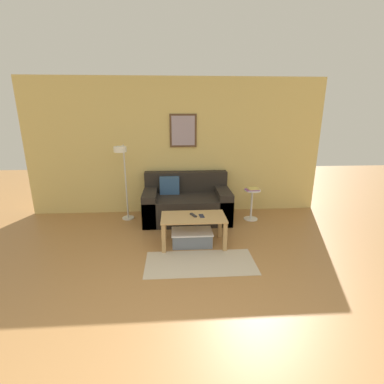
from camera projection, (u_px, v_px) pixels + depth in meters
ground_plane at (183, 378)px, 2.13m from camera, size 16.00×16.00×0.00m
wall_back at (176, 147)px, 5.31m from camera, size 5.60×0.09×2.55m
area_rug at (200, 263)px, 3.72m from camera, size 1.47×0.68×0.01m
couch at (187, 203)px, 5.15m from camera, size 1.57×0.88×0.84m
coffee_table at (193, 222)px, 4.14m from camera, size 0.96×0.53×0.45m
storage_bin at (192, 238)px, 4.20m from camera, size 0.61×0.37×0.22m
floor_lamp at (123, 167)px, 4.76m from camera, size 0.22×0.53×1.39m
side_table at (252, 202)px, 5.12m from camera, size 0.30×0.30×0.57m
book_stack at (253, 189)px, 5.03m from camera, size 0.25×0.19×0.04m
remote_control at (193, 215)px, 4.14m from camera, size 0.10×0.15×0.02m
cell_phone at (202, 216)px, 4.12m from camera, size 0.08×0.15×0.01m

